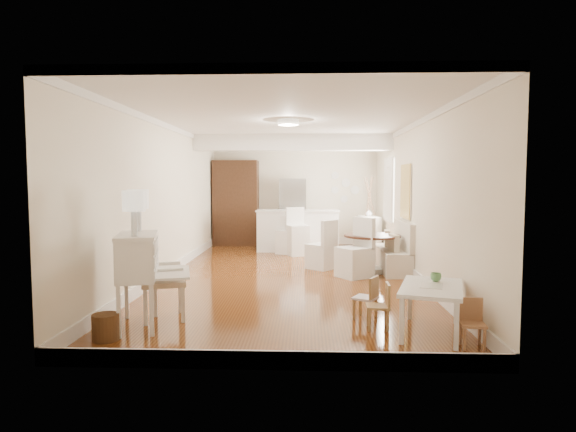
# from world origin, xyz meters

# --- Properties ---
(room) EXTENTS (9.00, 9.04, 2.82)m
(room) POSITION_xyz_m (0.04, 0.32, 1.98)
(room) COLOR brown
(room) RESTS_ON ground
(secretary_bureau) EXTENTS (1.08, 1.10, 1.13)m
(secretary_bureau) POSITION_xyz_m (-1.70, -3.23, 0.57)
(secretary_bureau) COLOR white
(secretary_bureau) RESTS_ON ground
(gustavian_armchair) EXTENTS (0.73, 0.73, 1.00)m
(gustavian_armchair) POSITION_xyz_m (-1.50, -2.90, 0.50)
(gustavian_armchair) COLOR white
(gustavian_armchair) RESTS_ON ground
(wicker_basket) EXTENTS (0.31, 0.31, 0.29)m
(wicker_basket) POSITION_xyz_m (-1.89, -3.73, 0.15)
(wicker_basket) COLOR #513219
(wicker_basket) RESTS_ON ground
(kids_table) EXTENTS (0.96, 1.25, 0.55)m
(kids_table) POSITION_xyz_m (1.75, -3.34, 0.28)
(kids_table) COLOR white
(kids_table) RESTS_ON ground
(kids_chair_a) EXTENTS (0.28, 0.28, 0.56)m
(kids_chair_a) POSITION_xyz_m (1.16, -3.20, 0.28)
(kids_chair_a) COLOR #A17C49
(kids_chair_a) RESTS_ON ground
(kids_chair_b) EXTENTS (0.37, 0.37, 0.56)m
(kids_chair_b) POSITION_xyz_m (1.06, -2.79, 0.28)
(kids_chair_b) COLOR #9C7547
(kids_chair_b) RESTS_ON ground
(kids_chair_c) EXTENTS (0.27, 0.27, 0.52)m
(kids_chair_c) POSITION_xyz_m (2.06, -3.82, 0.26)
(kids_chair_c) COLOR #A5704B
(kids_chair_c) RESTS_ON ground
(banquette) EXTENTS (0.52, 1.60, 0.98)m
(banquette) POSITION_xyz_m (1.99, 0.50, 0.49)
(banquette) COLOR silver
(banquette) RESTS_ON ground
(dining_table) EXTENTS (1.41, 1.41, 0.73)m
(dining_table) POSITION_xyz_m (1.57, 0.31, 0.36)
(dining_table) COLOR #482417
(dining_table) RESTS_ON ground
(slip_chair_near) EXTENTS (0.73, 0.73, 1.08)m
(slip_chair_near) POSITION_xyz_m (1.19, -0.13, 0.54)
(slip_chair_near) COLOR white
(slip_chair_near) RESTS_ON ground
(slip_chair_far) EXTENTS (0.67, 0.67, 0.98)m
(slip_chair_far) POSITION_xyz_m (0.61, 0.70, 0.49)
(slip_chair_far) COLOR white
(slip_chair_far) RESTS_ON ground
(breakfast_counter) EXTENTS (2.05, 0.65, 1.03)m
(breakfast_counter) POSITION_xyz_m (0.10, 3.10, 0.52)
(breakfast_counter) COLOR white
(breakfast_counter) RESTS_ON ground
(bar_stool_left) EXTENTS (0.45, 0.45, 0.90)m
(bar_stool_left) POSITION_xyz_m (-0.21, 2.63, 0.45)
(bar_stool_left) COLOR white
(bar_stool_left) RESTS_ON ground
(bar_stool_right) EXTENTS (0.58, 0.58, 1.13)m
(bar_stool_right) POSITION_xyz_m (0.11, 2.40, 0.56)
(bar_stool_right) COLOR white
(bar_stool_right) RESTS_ON ground
(pantry_cabinet) EXTENTS (1.20, 0.60, 2.30)m
(pantry_cabinet) POSITION_xyz_m (-1.60, 4.18, 1.15)
(pantry_cabinet) COLOR #381E11
(pantry_cabinet) RESTS_ON ground
(fridge) EXTENTS (0.75, 0.65, 1.80)m
(fridge) POSITION_xyz_m (0.30, 4.15, 0.90)
(fridge) COLOR silver
(fridge) RESTS_ON ground
(sideboard) EXTENTS (0.52, 0.95, 0.86)m
(sideboard) POSITION_xyz_m (1.89, 3.30, 0.43)
(sideboard) COLOR silver
(sideboard) RESTS_ON ground
(pencil_cup) EXTENTS (0.13, 0.13, 0.10)m
(pencil_cup) POSITION_xyz_m (1.86, -3.09, 0.60)
(pencil_cup) COLOR #63A761
(pencil_cup) RESTS_ON kids_table
(branch_vase) EXTENTS (0.19, 0.19, 0.17)m
(branch_vase) POSITION_xyz_m (1.89, 3.34, 0.95)
(branch_vase) COLOR white
(branch_vase) RESTS_ON sideboard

